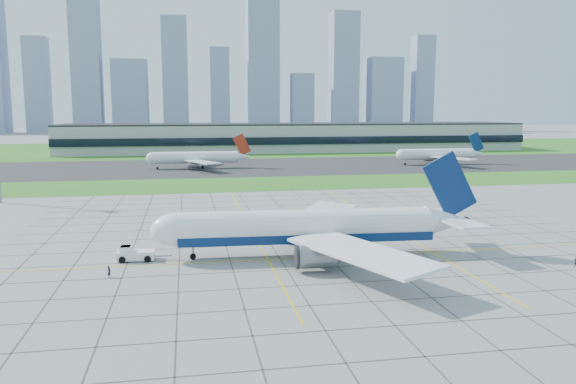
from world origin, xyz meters
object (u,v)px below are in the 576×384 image
Objects in this scene: airliner at (309,228)px; distant_jet_1 at (197,157)px; crew_near at (109,272)px; pushback_tug at (134,254)px; distant_jet_2 at (438,154)px.

airliner reaches higher than distant_jet_1.
crew_near is at bearing -95.93° from distant_jet_1.
crew_near is at bearing -104.31° from pushback_tug.
crew_near is (-2.72, -8.72, -0.21)m from pushback_tug.
crew_near is (-30.74, -6.71, -3.81)m from airliner.
pushback_tug reaches higher than crew_near.
distant_jet_2 is at bearing -15.36° from crew_near.
distant_jet_2 reaches higher than crew_near.
distant_jet_2 is (118.97, 146.51, 3.63)m from crew_near.
pushback_tug is at bearing -95.19° from distant_jet_1.
distant_jet_2 is at bearing 60.74° from airliner.
airliner is at bearing -53.96° from crew_near.
distant_jet_2 is (116.26, 137.80, 3.43)m from pushback_tug.
airliner is 28.32m from pushback_tug.
distant_jet_1 is (12.70, 139.70, 3.43)m from pushback_tug.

